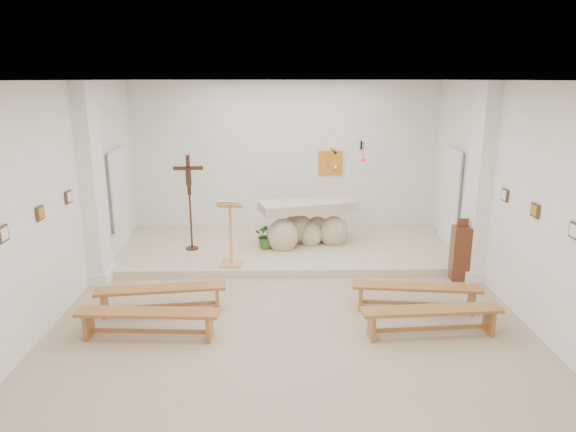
{
  "coord_description": "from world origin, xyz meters",
  "views": [
    {
      "loc": [
        -0.17,
        -6.75,
        3.52
      ],
      "look_at": [
        0.0,
        1.6,
        1.28
      ],
      "focal_mm": 32.0,
      "sensor_mm": 36.0,
      "label": 1
    }
  ],
  "objects_px": {
    "bench_right_front": "(416,292)",
    "altar": "(306,226)",
    "donation_pedestal": "(460,253)",
    "bench_left_second": "(148,318)",
    "crucifix_stand": "(190,196)",
    "bench_left_front": "(161,294)",
    "lectern": "(230,233)",
    "bench_right_second": "(431,315)"
  },
  "relations": [
    {
      "from": "bench_right_front",
      "to": "altar",
      "type": "bearing_deg",
      "value": 124.65
    },
    {
      "from": "donation_pedestal",
      "to": "bench_left_second",
      "type": "height_order",
      "value": "donation_pedestal"
    },
    {
      "from": "crucifix_stand",
      "to": "bench_right_front",
      "type": "relative_size",
      "value": 0.97
    },
    {
      "from": "altar",
      "to": "crucifix_stand",
      "type": "distance_m",
      "value": 2.48
    },
    {
      "from": "bench_left_front",
      "to": "lectern",
      "type": "bearing_deg",
      "value": 53.86
    },
    {
      "from": "bench_left_front",
      "to": "bench_right_front",
      "type": "distance_m",
      "value": 3.96
    },
    {
      "from": "altar",
      "to": "bench_left_front",
      "type": "xyz_separation_m",
      "value": [
        -2.4,
        -2.92,
        -0.23
      ]
    },
    {
      "from": "altar",
      "to": "bench_left_front",
      "type": "height_order",
      "value": "altar"
    },
    {
      "from": "lectern",
      "to": "bench_right_front",
      "type": "relative_size",
      "value": 0.64
    },
    {
      "from": "crucifix_stand",
      "to": "bench_right_second",
      "type": "bearing_deg",
      "value": -46.24
    },
    {
      "from": "crucifix_stand",
      "to": "bench_left_front",
      "type": "distance_m",
      "value": 2.8
    },
    {
      "from": "altar",
      "to": "bench_left_second",
      "type": "bearing_deg",
      "value": -137.92
    },
    {
      "from": "bench_left_front",
      "to": "bench_left_second",
      "type": "bearing_deg",
      "value": -97.09
    },
    {
      "from": "altar",
      "to": "crucifix_stand",
      "type": "bearing_deg",
      "value": 171.66
    },
    {
      "from": "bench_right_second",
      "to": "donation_pedestal",
      "type": "bearing_deg",
      "value": 58.09
    },
    {
      "from": "crucifix_stand",
      "to": "bench_right_second",
      "type": "distance_m",
      "value": 5.31
    },
    {
      "from": "bench_right_front",
      "to": "lectern",
      "type": "bearing_deg",
      "value": 157.65
    },
    {
      "from": "crucifix_stand",
      "to": "bench_right_front",
      "type": "bearing_deg",
      "value": -38.66
    },
    {
      "from": "crucifix_stand",
      "to": "bench_left_second",
      "type": "relative_size",
      "value": 0.97
    },
    {
      "from": "bench_right_front",
      "to": "crucifix_stand",
      "type": "bearing_deg",
      "value": 152.68
    },
    {
      "from": "lectern",
      "to": "donation_pedestal",
      "type": "bearing_deg",
      "value": -0.55
    },
    {
      "from": "lectern",
      "to": "bench_left_second",
      "type": "relative_size",
      "value": 0.64
    },
    {
      "from": "lectern",
      "to": "donation_pedestal",
      "type": "height_order",
      "value": "lectern"
    },
    {
      "from": "altar",
      "to": "crucifix_stand",
      "type": "relative_size",
      "value": 1.09
    },
    {
      "from": "crucifix_stand",
      "to": "altar",
      "type": "bearing_deg",
      "value": 2.22
    },
    {
      "from": "bench_left_front",
      "to": "donation_pedestal",
      "type": "bearing_deg",
      "value": 7.07
    },
    {
      "from": "donation_pedestal",
      "to": "bench_right_second",
      "type": "height_order",
      "value": "donation_pedestal"
    },
    {
      "from": "donation_pedestal",
      "to": "bench_right_second",
      "type": "bearing_deg",
      "value": -114.01
    },
    {
      "from": "lectern",
      "to": "crucifix_stand",
      "type": "distance_m",
      "value": 1.39
    },
    {
      "from": "altar",
      "to": "bench_left_front",
      "type": "distance_m",
      "value": 3.79
    },
    {
      "from": "lectern",
      "to": "altar",
      "type": "bearing_deg",
      "value": 45.02
    },
    {
      "from": "lectern",
      "to": "bench_left_front",
      "type": "xyz_separation_m",
      "value": [
        -0.93,
        -1.68,
        -0.47
      ]
    },
    {
      "from": "lectern",
      "to": "bench_right_second",
      "type": "height_order",
      "value": "lectern"
    },
    {
      "from": "donation_pedestal",
      "to": "bench_right_second",
      "type": "relative_size",
      "value": 0.57
    },
    {
      "from": "altar",
      "to": "bench_left_second",
      "type": "relative_size",
      "value": 1.06
    },
    {
      "from": "crucifix_stand",
      "to": "bench_left_front",
      "type": "relative_size",
      "value": 0.97
    },
    {
      "from": "crucifix_stand",
      "to": "bench_right_second",
      "type": "height_order",
      "value": "crucifix_stand"
    },
    {
      "from": "altar",
      "to": "bench_left_front",
      "type": "relative_size",
      "value": 1.05
    },
    {
      "from": "crucifix_stand",
      "to": "bench_right_front",
      "type": "xyz_separation_m",
      "value": [
        3.91,
        -2.63,
        -0.95
      ]
    },
    {
      "from": "lectern",
      "to": "bench_right_front",
      "type": "distance_m",
      "value": 3.49
    },
    {
      "from": "crucifix_stand",
      "to": "bench_right_second",
      "type": "relative_size",
      "value": 0.97
    },
    {
      "from": "bench_left_front",
      "to": "bench_left_second",
      "type": "relative_size",
      "value": 1.0
    }
  ]
}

